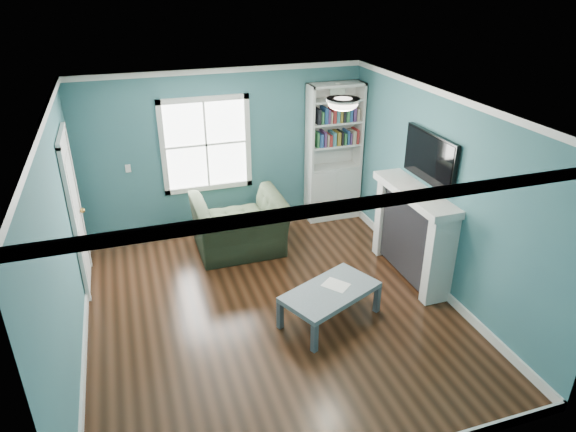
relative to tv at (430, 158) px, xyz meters
name	(u,v)px	position (x,y,z in m)	size (l,w,h in m)	color
floor	(272,309)	(-2.20, -0.20, -1.72)	(5.00, 5.00, 0.00)	black
room_walls	(270,195)	(-2.20, -0.20, -0.14)	(5.00, 5.00, 5.00)	#3C777B
trim	(270,222)	(-2.20, -0.20, -0.49)	(4.50, 5.00, 2.60)	white
window	(206,145)	(-2.50, 2.29, -0.27)	(1.40, 0.06, 1.50)	white
bookshelf	(333,166)	(-0.43, 2.10, -0.80)	(0.90, 0.35, 2.31)	silver
fireplace	(413,234)	(-0.12, 0.00, -1.09)	(0.44, 1.58, 1.30)	black
tv	(430,158)	(0.00, 0.00, 0.00)	(0.06, 1.10, 0.65)	black
door	(75,212)	(-4.42, 1.20, -0.65)	(0.12, 0.98, 2.17)	silver
ceiling_fixture	(343,103)	(-1.30, -0.10, 0.82)	(0.38, 0.38, 0.15)	white
light_switch	(128,168)	(-3.70, 2.28, -0.52)	(0.08, 0.01, 0.12)	white
recliner	(239,217)	(-2.22, 1.40, -1.15)	(1.32, 0.86, 1.15)	black
coffee_table	(330,294)	(-1.58, -0.61, -1.35)	(1.34, 1.07, 0.43)	#464C54
paper_sheet	(336,285)	(-1.48, -0.54, -1.29)	(0.24, 0.30, 0.00)	white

